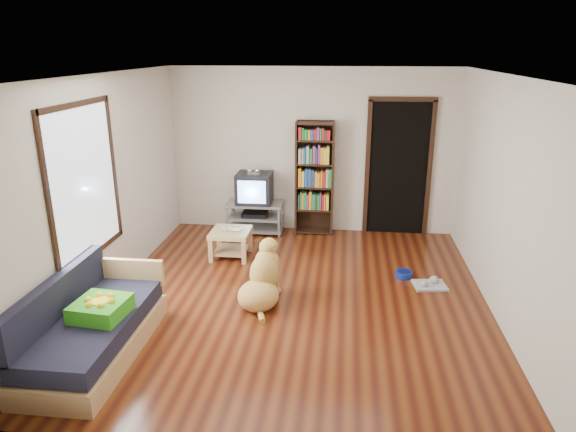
# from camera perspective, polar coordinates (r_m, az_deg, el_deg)

# --- Properties ---
(ground) EXTENTS (5.00, 5.00, 0.00)m
(ground) POSITION_cam_1_polar(r_m,az_deg,el_deg) (6.25, 0.94, -9.13)
(ground) COLOR #5E2910
(ground) RESTS_ON ground
(ceiling) EXTENTS (5.00, 5.00, 0.00)m
(ceiling) POSITION_cam_1_polar(r_m,az_deg,el_deg) (5.55, 1.09, 15.41)
(ceiling) COLOR white
(ceiling) RESTS_ON ground
(wall_back) EXTENTS (4.50, 0.00, 4.50)m
(wall_back) POSITION_cam_1_polar(r_m,az_deg,el_deg) (8.19, 2.73, 7.18)
(wall_back) COLOR beige
(wall_back) RESTS_ON ground
(wall_front) EXTENTS (4.50, 0.00, 4.50)m
(wall_front) POSITION_cam_1_polar(r_m,az_deg,el_deg) (3.45, -3.10, -8.99)
(wall_front) COLOR beige
(wall_front) RESTS_ON ground
(wall_left) EXTENTS (0.00, 5.00, 5.00)m
(wall_left) POSITION_cam_1_polar(r_m,az_deg,el_deg) (6.38, -19.55, 2.90)
(wall_left) COLOR beige
(wall_left) RESTS_ON ground
(wall_right) EXTENTS (0.00, 5.00, 5.00)m
(wall_right) POSITION_cam_1_polar(r_m,az_deg,el_deg) (5.99, 22.95, 1.54)
(wall_right) COLOR beige
(wall_right) RESTS_ON ground
(green_cushion) EXTENTS (0.52, 0.52, 0.16)m
(green_cushion) POSITION_cam_1_polar(r_m,az_deg,el_deg) (5.30, -20.08, -9.61)
(green_cushion) COLOR green
(green_cushion) RESTS_ON sofa
(laptop) EXTENTS (0.31, 0.22, 0.02)m
(laptop) POSITION_cam_1_polar(r_m,az_deg,el_deg) (7.29, -6.47, -1.61)
(laptop) COLOR silver
(laptop) RESTS_ON coffee_table
(dog_bowl) EXTENTS (0.22, 0.22, 0.08)m
(dog_bowl) POSITION_cam_1_polar(r_m,az_deg,el_deg) (6.94, 12.74, -6.32)
(dog_bowl) COLOR navy
(dog_bowl) RESTS_ON ground
(grey_rag) EXTENTS (0.44, 0.37, 0.03)m
(grey_rag) POSITION_cam_1_polar(r_m,az_deg,el_deg) (6.77, 15.47, -7.44)
(grey_rag) COLOR #ADADAD
(grey_rag) RESTS_ON ground
(window) EXTENTS (0.03, 1.46, 1.70)m
(window) POSITION_cam_1_polar(r_m,az_deg,el_deg) (5.90, -21.68, 3.46)
(window) COLOR white
(window) RESTS_ON wall_left
(doorway) EXTENTS (1.03, 0.05, 2.19)m
(doorway) POSITION_cam_1_polar(r_m,az_deg,el_deg) (8.23, 12.16, 5.56)
(doorway) COLOR black
(doorway) RESTS_ON wall_back
(tv_stand) EXTENTS (0.90, 0.45, 0.50)m
(tv_stand) POSITION_cam_1_polar(r_m,az_deg,el_deg) (8.32, -3.68, -0.00)
(tv_stand) COLOR #99999E
(tv_stand) RESTS_ON ground
(crt_tv) EXTENTS (0.55, 0.52, 0.58)m
(crt_tv) POSITION_cam_1_polar(r_m,az_deg,el_deg) (8.21, -3.72, 3.19)
(crt_tv) COLOR black
(crt_tv) RESTS_ON tv_stand
(bookshelf) EXTENTS (0.60, 0.30, 1.80)m
(bookshelf) POSITION_cam_1_polar(r_m,az_deg,el_deg) (8.10, 2.98, 4.88)
(bookshelf) COLOR black
(bookshelf) RESTS_ON ground
(sofa) EXTENTS (0.80, 1.80, 0.80)m
(sofa) POSITION_cam_1_polar(r_m,az_deg,el_deg) (5.46, -21.02, -11.71)
(sofa) COLOR tan
(sofa) RESTS_ON ground
(coffee_table) EXTENTS (0.55, 0.55, 0.40)m
(coffee_table) POSITION_cam_1_polar(r_m,az_deg,el_deg) (7.36, -6.38, -2.49)
(coffee_table) COLOR tan
(coffee_table) RESTS_ON ground
(dog) EXTENTS (0.58, 0.94, 0.76)m
(dog) POSITION_cam_1_polar(r_m,az_deg,el_deg) (6.05, -2.84, -7.16)
(dog) COLOR #D5B151
(dog) RESTS_ON ground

